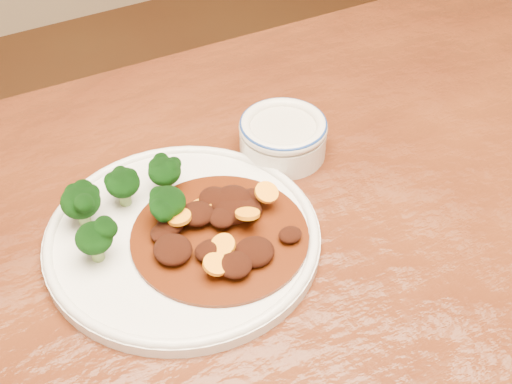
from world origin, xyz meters
name	(u,v)px	position (x,y,z in m)	size (l,w,h in m)	color
dining_table	(301,302)	(0.00, 0.00, 0.67)	(1.52, 0.93, 0.75)	#5B2710
dinner_plate	(183,236)	(-0.11, 0.08, 0.76)	(0.31, 0.31, 0.02)	white
broccoli_florets	(124,200)	(-0.15, 0.13, 0.79)	(0.14, 0.11, 0.05)	#74954D
mince_stew	(219,228)	(-0.07, 0.06, 0.77)	(0.20, 0.20, 0.04)	#4C1D08
dip_bowl	(283,135)	(0.07, 0.17, 0.78)	(0.11, 0.11, 0.05)	silver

